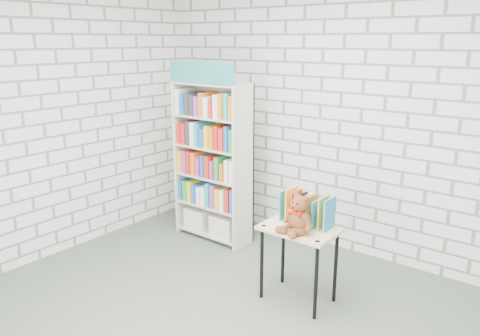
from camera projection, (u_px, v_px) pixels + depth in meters
The scene contains 6 objects.
ground at pixel (216, 328), 3.71m from camera, with size 4.50×4.50×0.00m, color #4A5649.
room_shell at pixel (212, 104), 3.24m from camera, with size 4.52×4.02×2.81m.
bookshelf at pixel (213, 161), 5.21m from camera, with size 0.89×0.35×2.00m.
display_table at pixel (299, 238), 3.98m from camera, with size 0.64×0.44×0.68m.
table_books at pixel (307, 209), 3.99m from camera, with size 0.44×0.20×0.26m.
teddy_bear at pixel (298, 217), 3.82m from camera, with size 0.30×0.29×0.32m.
Camera 1 is at (2.14, -2.43, 2.22)m, focal length 35.00 mm.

